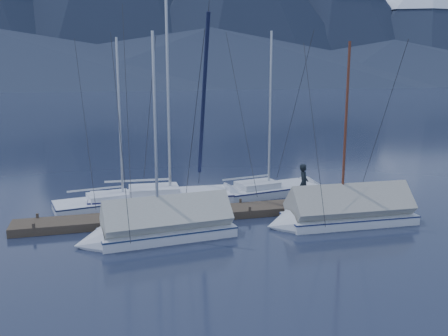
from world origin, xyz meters
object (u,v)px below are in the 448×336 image
at_px(sailboat_open_right, 276,190).
at_px(sailboat_covered_far, 155,229).
at_px(sailboat_open_left, 133,202).
at_px(sailboat_covered_near, 338,214).
at_px(sailboat_open_mid, 182,198).
at_px(person, 304,183).

xyz_separation_m(sailboat_open_right, sailboat_covered_far, (-7.24, -5.53, 0.26)).
xyz_separation_m(sailboat_open_left, sailboat_covered_far, (0.43, -5.22, 0.27)).
bearing_deg(sailboat_open_right, sailboat_covered_near, -84.22).
xyz_separation_m(sailboat_open_mid, sailboat_covered_near, (5.82, -5.30, 0.23)).
bearing_deg(sailboat_covered_far, sailboat_open_mid, 68.77).
bearing_deg(sailboat_covered_far, sailboat_covered_near, -1.24).
xyz_separation_m(sailboat_open_mid, person, (5.32, -2.82, 1.07)).
xyz_separation_m(sailboat_covered_near, sailboat_covered_far, (-7.82, 0.17, 0.00)).
bearing_deg(sailboat_open_left, person, -20.61).
xyz_separation_m(sailboat_open_mid, sailboat_open_right, (5.25, 0.40, -0.02)).
height_order(sailboat_open_mid, sailboat_open_right, sailboat_open_mid).
xyz_separation_m(sailboat_covered_near, person, (-0.50, 2.48, 0.84)).
height_order(sailboat_covered_near, sailboat_covered_far, sailboat_covered_far).
relative_size(sailboat_open_left, sailboat_open_right, 0.94).
relative_size(sailboat_open_mid, sailboat_covered_near, 1.27).
distance_m(sailboat_open_right, sailboat_covered_near, 5.74).
distance_m(sailboat_covered_near, person, 2.67).
relative_size(sailboat_covered_far, person, 4.68).
bearing_deg(sailboat_covered_near, sailboat_open_left, 146.83).
height_order(sailboat_open_left, sailboat_covered_far, sailboat_open_left).
bearing_deg(sailboat_open_mid, sailboat_covered_far, -111.23).
distance_m(sailboat_open_right, person, 3.40).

